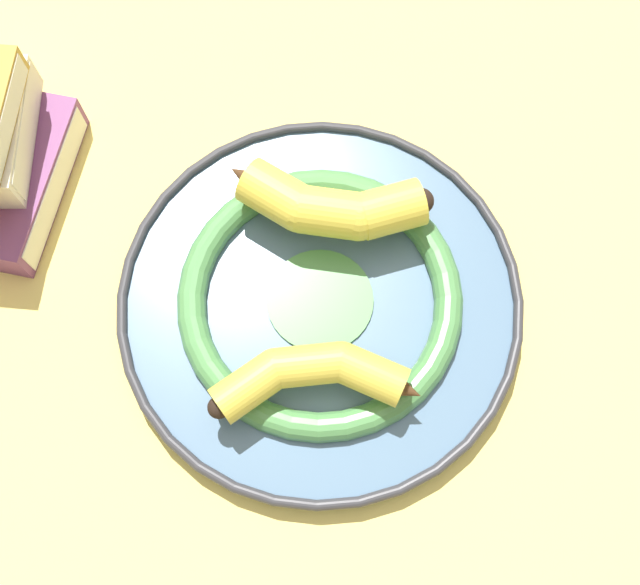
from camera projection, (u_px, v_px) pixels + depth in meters
name	position (u px, v px, depth m)	size (l,w,h in m)	color
ground_plane	(356.00, 319.00, 0.64)	(2.80, 2.80, 0.00)	#E5CC6B
decorative_bowl	(320.00, 301.00, 0.62)	(0.34, 0.34, 0.03)	slate
banana_a	(327.00, 205.00, 0.61)	(0.08, 0.18, 0.04)	yellow
banana_b	(313.00, 375.00, 0.57)	(0.07, 0.17, 0.03)	gold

